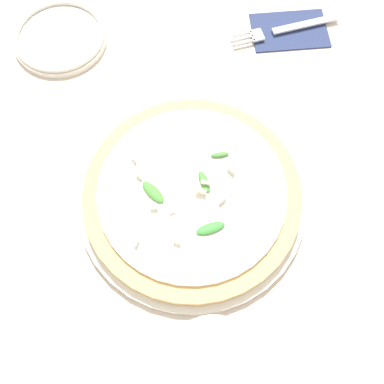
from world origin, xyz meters
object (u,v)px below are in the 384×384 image
(fork, at_px, (286,29))
(side_plate_white, at_px, (60,37))
(pizza_arugula_main, at_px, (192,196))
(wine_glass, at_px, (212,368))

(fork, height_order, side_plate_white, side_plate_white)
(pizza_arugula_main, bearing_deg, fork, -131.57)
(pizza_arugula_main, xyz_separation_m, side_plate_white, (0.14, -0.34, -0.01))
(pizza_arugula_main, relative_size, side_plate_white, 2.08)
(wine_glass, distance_m, side_plate_white, 0.59)
(pizza_arugula_main, bearing_deg, side_plate_white, -66.95)
(pizza_arugula_main, distance_m, fork, 0.35)
(pizza_arugula_main, bearing_deg, wine_glass, 80.87)
(side_plate_white, bearing_deg, wine_glass, 100.73)
(pizza_arugula_main, xyz_separation_m, fork, (-0.23, -0.26, -0.01))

